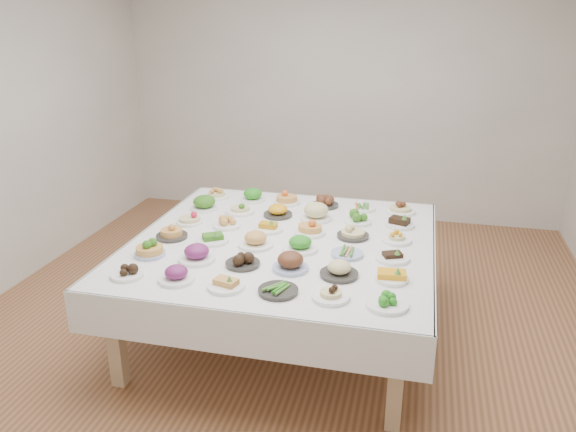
% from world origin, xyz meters
% --- Properties ---
extents(room_envelope, '(5.02, 5.02, 2.81)m').
position_xyz_m(room_envelope, '(0.00, 0.00, 1.83)').
color(room_envelope, '#9C6341').
rests_on(room_envelope, ground).
extents(display_table, '(2.14, 2.14, 0.75)m').
position_xyz_m(display_table, '(0.01, -0.23, 0.68)').
color(display_table, white).
rests_on(display_table, ground).
extents(dish_0, '(0.20, 0.20, 0.09)m').
position_xyz_m(dish_0, '(-0.78, -1.03, 0.79)').
color(dish_0, white).
rests_on(dish_0, display_table).
extents(dish_1, '(0.22, 0.22, 0.12)m').
position_xyz_m(dish_1, '(-0.46, -1.02, 0.80)').
color(dish_1, white).
rests_on(dish_1, display_table).
extents(dish_2, '(0.22, 0.22, 0.08)m').
position_xyz_m(dish_2, '(-0.13, -1.04, 0.78)').
color(dish_2, white).
rests_on(dish_2, display_table).
extents(dish_3, '(0.24, 0.23, 0.05)m').
position_xyz_m(dish_3, '(0.18, -1.02, 0.77)').
color(dish_3, '#2D2B28').
rests_on(dish_3, display_table).
extents(dish_4, '(0.22, 0.22, 0.11)m').
position_xyz_m(dish_4, '(0.49, -1.02, 0.80)').
color(dish_4, white).
rests_on(dish_4, display_table).
extents(dish_5, '(0.24, 0.24, 0.10)m').
position_xyz_m(dish_5, '(0.81, -1.03, 0.79)').
color(dish_5, white).
rests_on(dish_5, display_table).
extents(dish_6, '(0.21, 0.21, 0.13)m').
position_xyz_m(dish_6, '(-0.79, -0.71, 0.81)').
color(dish_6, '#4C66B2').
rests_on(dish_6, display_table).
extents(dish_7, '(0.24, 0.24, 0.13)m').
position_xyz_m(dish_7, '(-0.45, -0.71, 0.81)').
color(dish_7, white).
rests_on(dish_7, display_table).
extents(dish_8, '(0.22, 0.22, 0.10)m').
position_xyz_m(dish_8, '(-0.14, -0.71, 0.80)').
color(dish_8, '#2D2B28').
rests_on(dish_8, display_table).
extents(dish_9, '(0.25, 0.25, 0.14)m').
position_xyz_m(dish_9, '(0.18, -0.70, 0.82)').
color(dish_9, '#4C66B2').
rests_on(dish_9, display_table).
extents(dish_10, '(0.24, 0.24, 0.12)m').
position_xyz_m(dish_10, '(0.49, -0.72, 0.80)').
color(dish_10, '#2D2B28').
rests_on(dish_10, display_table).
extents(dish_11, '(0.20, 0.20, 0.09)m').
position_xyz_m(dish_11, '(0.82, -0.70, 0.79)').
color(dish_11, white).
rests_on(dish_11, display_table).
extents(dish_12, '(0.22, 0.22, 0.12)m').
position_xyz_m(dish_12, '(-0.78, -0.38, 0.80)').
color(dish_12, '#2D2B28').
rests_on(dish_12, display_table).
extents(dish_13, '(0.22, 0.22, 0.10)m').
position_xyz_m(dish_13, '(-0.46, -0.39, 0.79)').
color(dish_13, white).
rests_on(dish_13, display_table).
extents(dish_14, '(0.24, 0.24, 0.14)m').
position_xyz_m(dish_14, '(-0.14, -0.39, 0.81)').
color(dish_14, white).
rests_on(dish_14, display_table).
extents(dish_15, '(0.24, 0.24, 0.13)m').
position_xyz_m(dish_15, '(0.17, -0.38, 0.81)').
color(dish_15, white).
rests_on(dish_15, display_table).
extents(dish_16, '(0.21, 0.21, 0.05)m').
position_xyz_m(dish_16, '(0.50, -0.40, 0.77)').
color(dish_16, '#4C66B2').
rests_on(dish_16, display_table).
extents(dish_17, '(0.22, 0.22, 0.09)m').
position_xyz_m(dish_17, '(0.80, -0.40, 0.78)').
color(dish_17, white).
rests_on(dish_17, display_table).
extents(dish_18, '(0.21, 0.21, 0.12)m').
position_xyz_m(dish_18, '(-0.77, -0.08, 0.80)').
color(dish_18, white).
rests_on(dish_18, display_table).
extents(dish_19, '(0.21, 0.21, 0.09)m').
position_xyz_m(dish_19, '(-0.47, -0.08, 0.79)').
color(dish_19, white).
rests_on(dish_19, display_table).
extents(dish_20, '(0.21, 0.21, 0.09)m').
position_xyz_m(dish_20, '(-0.14, -0.08, 0.78)').
color(dish_20, white).
rests_on(dish_20, display_table).
extents(dish_21, '(0.23, 0.23, 0.14)m').
position_xyz_m(dish_21, '(0.18, -0.07, 0.82)').
color(dish_21, white).
rests_on(dish_21, display_table).
extents(dish_22, '(0.25, 0.25, 0.13)m').
position_xyz_m(dish_22, '(0.50, -0.07, 0.81)').
color(dish_22, '#2D2B28').
rests_on(dish_22, display_table).
extents(dish_23, '(0.21, 0.21, 0.10)m').
position_xyz_m(dish_23, '(0.81, -0.07, 0.79)').
color(dish_23, white).
rests_on(dish_23, display_table).
extents(dish_24, '(0.23, 0.23, 0.14)m').
position_xyz_m(dish_24, '(-0.78, 0.25, 0.82)').
color(dish_24, white).
rests_on(dish_24, display_table).
extents(dish_25, '(0.23, 0.23, 0.13)m').
position_xyz_m(dish_25, '(-0.47, 0.25, 0.81)').
color(dish_25, white).
rests_on(dish_25, display_table).
extents(dish_26, '(0.23, 0.23, 0.12)m').
position_xyz_m(dish_26, '(-0.15, 0.24, 0.81)').
color(dish_26, '#2D2B28').
rests_on(dish_26, display_table).
extents(dish_27, '(0.26, 0.26, 0.15)m').
position_xyz_m(dish_27, '(0.17, 0.24, 0.83)').
color(dish_27, white).
rests_on(dish_27, display_table).
extents(dish_28, '(0.21, 0.21, 0.10)m').
position_xyz_m(dish_28, '(0.50, 0.24, 0.80)').
color(dish_28, white).
rests_on(dish_28, display_table).
extents(dish_29, '(0.22, 0.22, 0.10)m').
position_xyz_m(dish_29, '(0.81, 0.24, 0.79)').
color(dish_29, white).
rests_on(dish_29, display_table).
extents(dish_30, '(0.22, 0.22, 0.13)m').
position_xyz_m(dish_30, '(-0.79, 0.57, 0.81)').
color(dish_30, white).
rests_on(dish_30, display_table).
extents(dish_31, '(0.21, 0.21, 0.11)m').
position_xyz_m(dish_31, '(-0.45, 0.56, 0.80)').
color(dish_31, white).
rests_on(dish_31, display_table).
extents(dish_32, '(0.22, 0.22, 0.13)m').
position_xyz_m(dish_32, '(-0.15, 0.56, 0.81)').
color(dish_32, white).
rests_on(dish_32, display_table).
extents(dish_33, '(0.22, 0.22, 0.10)m').
position_xyz_m(dish_33, '(0.18, 0.56, 0.80)').
color(dish_33, '#2D2B28').
rests_on(dish_33, display_table).
extents(dish_34, '(0.21, 0.21, 0.05)m').
position_xyz_m(dish_34, '(0.49, 0.56, 0.77)').
color(dish_34, white).
rests_on(dish_34, display_table).
extents(dish_35, '(0.24, 0.24, 0.14)m').
position_xyz_m(dish_35, '(0.80, 0.56, 0.82)').
color(dish_35, white).
rests_on(dish_35, display_table).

